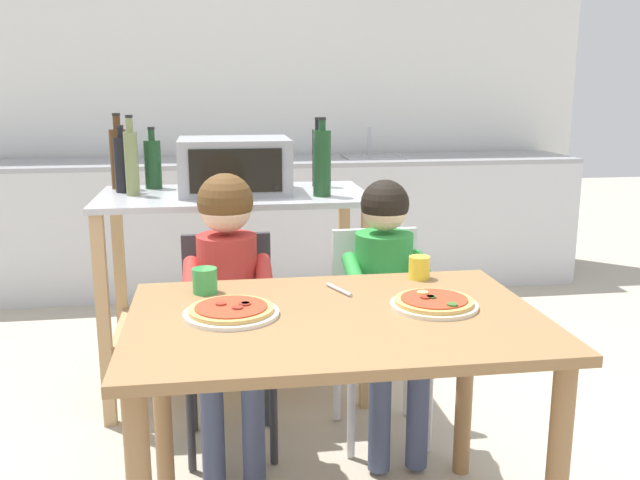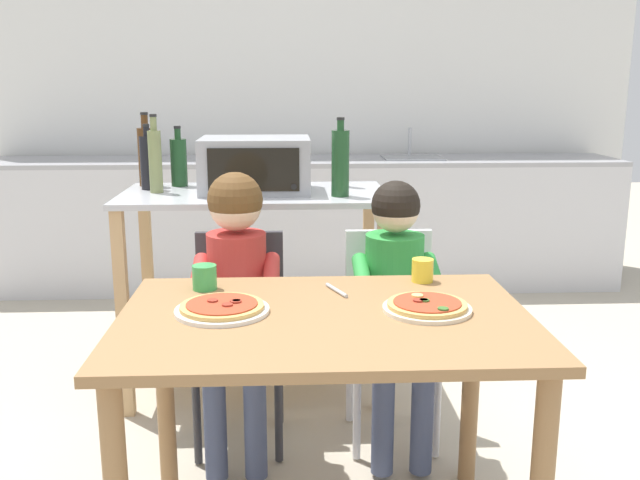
{
  "view_description": "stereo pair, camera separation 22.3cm",
  "coord_description": "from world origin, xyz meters",
  "px_view_note": "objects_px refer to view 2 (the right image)",
  "views": [
    {
      "loc": [
        -0.33,
        -1.86,
        1.4
      ],
      "look_at": [
        0.0,
        0.3,
        0.9
      ],
      "focal_mm": 39.1,
      "sensor_mm": 36.0,
      "label": 1
    },
    {
      "loc": [
        -0.1,
        -1.88,
        1.4
      ],
      "look_at": [
        0.0,
        0.3,
        0.9
      ],
      "focal_mm": 39.1,
      "sensor_mm": 36.0,
      "label": 2
    }
  ],
  "objects_px": {
    "bottle_dark_olive_oil": "(148,162)",
    "pizza_plate_white": "(222,308)",
    "pizza_plate_cream": "(427,306)",
    "child_in_red_shirt": "(236,278)",
    "bottle_squat_spirits": "(340,162)",
    "bottle_slim_sauce": "(155,159)",
    "dining_chair_left": "(240,323)",
    "drinking_cup_green": "(205,277)",
    "bottle_tall_green_wine": "(146,155)",
    "child_in_green_shirt": "(396,286)",
    "bottle_brown_beer": "(341,156)",
    "dining_table": "(325,353)",
    "bottle_clear_vinegar": "(179,161)",
    "serving_spoon": "(336,290)",
    "toaster_oven": "(255,165)",
    "kitchen_island_cart": "(256,258)",
    "dining_chair_right": "(390,320)",
    "drinking_cup_yellow": "(422,270)"
  },
  "relations": [
    {
      "from": "kitchen_island_cart",
      "to": "drinking_cup_green",
      "type": "relative_size",
      "value": 14.69
    },
    {
      "from": "bottle_tall_green_wine",
      "to": "drinking_cup_green",
      "type": "distance_m",
      "value": 1.21
    },
    {
      "from": "dining_chair_left",
      "to": "serving_spoon",
      "type": "distance_m",
      "value": 0.65
    },
    {
      "from": "bottle_dark_olive_oil",
      "to": "drinking_cup_green",
      "type": "height_order",
      "value": "bottle_dark_olive_oil"
    },
    {
      "from": "bottle_tall_green_wine",
      "to": "child_in_green_shirt",
      "type": "distance_m",
      "value": 1.38
    },
    {
      "from": "child_in_green_shirt",
      "to": "drinking_cup_green",
      "type": "bearing_deg",
      "value": -154.87
    },
    {
      "from": "toaster_oven",
      "to": "drinking_cup_yellow",
      "type": "height_order",
      "value": "toaster_oven"
    },
    {
      "from": "dining_chair_left",
      "to": "bottle_clear_vinegar",
      "type": "bearing_deg",
      "value": 114.72
    },
    {
      "from": "bottle_brown_beer",
      "to": "bottle_squat_spirits",
      "type": "bearing_deg",
      "value": -94.58
    },
    {
      "from": "bottle_dark_olive_oil",
      "to": "child_in_green_shirt",
      "type": "relative_size",
      "value": 0.29
    },
    {
      "from": "bottle_tall_green_wine",
      "to": "bottle_slim_sauce",
      "type": "relative_size",
      "value": 1.0
    },
    {
      "from": "serving_spoon",
      "to": "dining_table",
      "type": "bearing_deg",
      "value": -102.46
    },
    {
      "from": "toaster_oven",
      "to": "pizza_plate_white",
      "type": "bearing_deg",
      "value": -92.58
    },
    {
      "from": "serving_spoon",
      "to": "kitchen_island_cart",
      "type": "bearing_deg",
      "value": 107.32
    },
    {
      "from": "kitchen_island_cart",
      "to": "dining_chair_left",
      "type": "height_order",
      "value": "kitchen_island_cart"
    },
    {
      "from": "bottle_squat_spirits",
      "to": "dining_chair_right",
      "type": "bearing_deg",
      "value": -62.51
    },
    {
      "from": "drinking_cup_green",
      "to": "bottle_tall_green_wine",
      "type": "bearing_deg",
      "value": 109.04
    },
    {
      "from": "bottle_brown_beer",
      "to": "dining_chair_left",
      "type": "distance_m",
      "value": 0.96
    },
    {
      "from": "bottle_tall_green_wine",
      "to": "dining_table",
      "type": "xyz_separation_m",
      "value": [
        0.75,
        -1.38,
        -0.43
      ]
    },
    {
      "from": "pizza_plate_cream",
      "to": "child_in_red_shirt",
      "type": "bearing_deg",
      "value": 136.55
    },
    {
      "from": "dining_table",
      "to": "pizza_plate_white",
      "type": "distance_m",
      "value": 0.32
    },
    {
      "from": "pizza_plate_white",
      "to": "child_in_red_shirt",
      "type": "bearing_deg",
      "value": 90.02
    },
    {
      "from": "bottle_dark_olive_oil",
      "to": "dining_chair_left",
      "type": "relative_size",
      "value": 0.36
    },
    {
      "from": "child_in_red_shirt",
      "to": "child_in_green_shirt",
      "type": "xyz_separation_m",
      "value": [
        0.59,
        -0.0,
        -0.04
      ]
    },
    {
      "from": "bottle_clear_vinegar",
      "to": "bottle_squat_spirits",
      "type": "relative_size",
      "value": 0.84
    },
    {
      "from": "kitchen_island_cart",
      "to": "bottle_slim_sauce",
      "type": "bearing_deg",
      "value": 179.3
    },
    {
      "from": "bottle_clear_vinegar",
      "to": "dining_chair_right",
      "type": "relative_size",
      "value": 0.34
    },
    {
      "from": "dining_chair_left",
      "to": "drinking_cup_green",
      "type": "relative_size",
      "value": 10.25
    },
    {
      "from": "dining_chair_right",
      "to": "drinking_cup_yellow",
      "type": "height_order",
      "value": "drinking_cup_yellow"
    },
    {
      "from": "child_in_green_shirt",
      "to": "pizza_plate_cream",
      "type": "relative_size",
      "value": 3.96
    },
    {
      "from": "pizza_plate_cream",
      "to": "bottle_brown_beer",
      "type": "bearing_deg",
      "value": 96.68
    },
    {
      "from": "bottle_slim_sauce",
      "to": "child_in_green_shirt",
      "type": "distance_m",
      "value": 1.21
    },
    {
      "from": "bottle_squat_spirits",
      "to": "bottle_slim_sauce",
      "type": "bearing_deg",
      "value": 170.28
    },
    {
      "from": "bottle_brown_beer",
      "to": "kitchen_island_cart",
      "type": "bearing_deg",
      "value": -158.5
    },
    {
      "from": "kitchen_island_cart",
      "to": "bottle_slim_sauce",
      "type": "xyz_separation_m",
      "value": [
        -0.43,
        0.01,
        0.44
      ]
    },
    {
      "from": "drinking_cup_yellow",
      "to": "serving_spoon",
      "type": "height_order",
      "value": "drinking_cup_yellow"
    },
    {
      "from": "toaster_oven",
      "to": "pizza_plate_white",
      "type": "height_order",
      "value": "toaster_oven"
    },
    {
      "from": "pizza_plate_cream",
      "to": "drinking_cup_green",
      "type": "height_order",
      "value": "drinking_cup_green"
    },
    {
      "from": "bottle_dark_olive_oil",
      "to": "pizza_plate_white",
      "type": "relative_size",
      "value": 1.08
    },
    {
      "from": "toaster_oven",
      "to": "drinking_cup_yellow",
      "type": "relative_size",
      "value": 6.21
    },
    {
      "from": "bottle_brown_beer",
      "to": "dining_chair_left",
      "type": "height_order",
      "value": "bottle_brown_beer"
    },
    {
      "from": "drinking_cup_green",
      "to": "bottle_dark_olive_oil",
      "type": "bearing_deg",
      "value": 109.57
    },
    {
      "from": "dining_chair_right",
      "to": "child_in_green_shirt",
      "type": "xyz_separation_m",
      "value": [
        -0.0,
        -0.12,
        0.17
      ]
    },
    {
      "from": "dining_chair_left",
      "to": "bottle_tall_green_wine",
      "type": "bearing_deg",
      "value": 123.84
    },
    {
      "from": "child_in_red_shirt",
      "to": "child_in_green_shirt",
      "type": "distance_m",
      "value": 0.59
    },
    {
      "from": "bottle_brown_beer",
      "to": "bottle_tall_green_wine",
      "type": "distance_m",
      "value": 0.9
    },
    {
      "from": "bottle_dark_olive_oil",
      "to": "drinking_cup_yellow",
      "type": "height_order",
      "value": "bottle_dark_olive_oil"
    },
    {
      "from": "pizza_plate_cream",
      "to": "serving_spoon",
      "type": "distance_m",
      "value": 0.32
    },
    {
      "from": "child_in_red_shirt",
      "to": "bottle_dark_olive_oil",
      "type": "bearing_deg",
      "value": 122.01
    },
    {
      "from": "child_in_green_shirt",
      "to": "dining_chair_left",
      "type": "bearing_deg",
      "value": 168.82
    }
  ]
}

